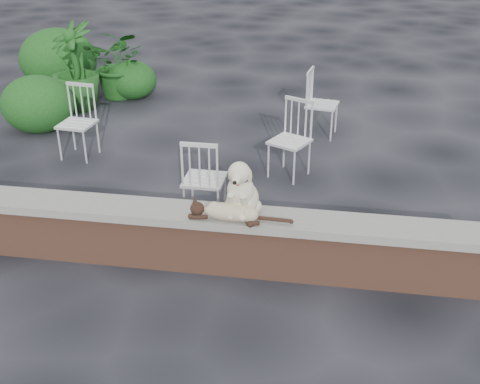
# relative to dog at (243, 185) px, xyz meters

# --- Properties ---
(ground) EXTENTS (60.00, 60.00, 0.00)m
(ground) POSITION_rel_dog_xyz_m (-0.69, -0.04, -0.86)
(ground) COLOR black
(ground) RESTS_ON ground
(brick_wall) EXTENTS (6.00, 0.30, 0.50)m
(brick_wall) POSITION_rel_dog_xyz_m (-0.69, -0.04, -0.61)
(brick_wall) COLOR brown
(brick_wall) RESTS_ON ground
(capstone) EXTENTS (6.20, 0.40, 0.08)m
(capstone) POSITION_rel_dog_xyz_m (-0.69, -0.04, -0.32)
(capstone) COLOR slate
(capstone) RESTS_ON brick_wall
(dog) EXTENTS (0.41, 0.51, 0.55)m
(dog) POSITION_rel_dog_xyz_m (0.00, 0.00, 0.00)
(dog) COLOR beige
(dog) RESTS_ON capstone
(cat) EXTENTS (1.10, 0.37, 0.18)m
(cat) POSITION_rel_dog_xyz_m (-0.08, -0.15, -0.18)
(cat) COLOR tan
(cat) RESTS_ON capstone
(chair_c) EXTENTS (0.56, 0.56, 0.94)m
(chair_c) POSITION_rel_dog_xyz_m (-0.54, 0.86, -0.39)
(chair_c) COLOR silver
(chair_c) RESTS_ON ground
(chair_d) EXTENTS (0.75, 0.75, 0.94)m
(chair_d) POSITION_rel_dog_xyz_m (0.25, 2.05, -0.39)
(chair_d) COLOR silver
(chair_d) RESTS_ON ground
(chair_b) EXTENTS (0.62, 0.62, 0.94)m
(chair_b) POSITION_rel_dog_xyz_m (-2.50, 2.20, -0.39)
(chair_b) COLOR silver
(chair_b) RESTS_ON ground
(chair_e) EXTENTS (0.64, 0.64, 0.94)m
(chair_e) POSITION_rel_dog_xyz_m (0.59, 3.47, -0.39)
(chair_e) COLOR silver
(chair_e) RESTS_ON ground
(potted_plant_a) EXTENTS (1.06, 0.93, 1.15)m
(potted_plant_a) POSITION_rel_dog_xyz_m (-2.78, 4.67, -0.28)
(potted_plant_a) COLOR #184513
(potted_plant_a) RESTS_ON ground
(potted_plant_b) EXTENTS (1.07, 1.07, 1.36)m
(potted_plant_b) POSITION_rel_dog_xyz_m (-3.27, 4.00, -0.17)
(potted_plant_b) COLOR #184513
(potted_plant_b) RESTS_ON ground
(shrubbery) EXTENTS (2.53, 3.14, 1.06)m
(shrubbery) POSITION_rel_dog_xyz_m (-3.70, 4.48, -0.43)
(shrubbery) COLOR #184513
(shrubbery) RESTS_ON ground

